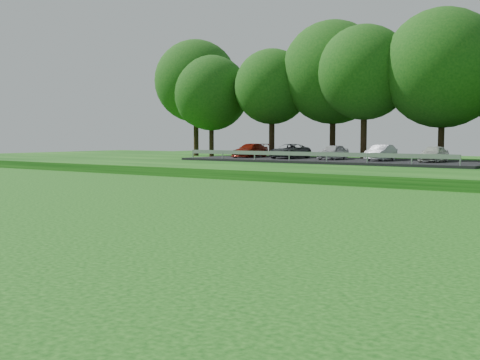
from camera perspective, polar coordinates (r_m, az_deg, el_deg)
The scene contains 1 object.
parking_lot at distance 48.50m, azimuth 8.21°, elevation 2.25°, with size 24.00×9.00×1.38m.
Camera 1 is at (-2.46, -10.37, 2.73)m, focal length 45.00 mm.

